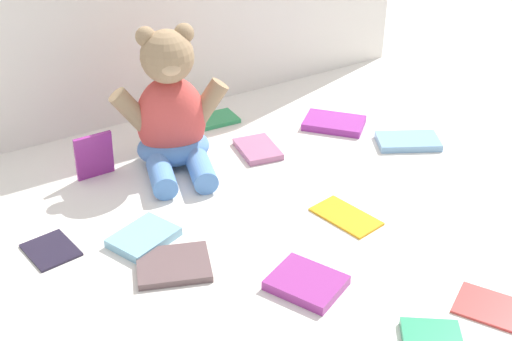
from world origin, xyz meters
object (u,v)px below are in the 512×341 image
at_px(book_case_2, 499,309).
at_px(book_case_7, 346,216).
at_px(book_case_1, 174,265).
at_px(book_case_9, 408,141).
at_px(book_case_0, 334,123).
at_px(book_case_4, 144,237).
at_px(book_case_5, 208,121).
at_px(book_case_6, 258,149).
at_px(teddy_bear, 172,115).
at_px(book_case_10, 51,250).
at_px(book_case_11, 94,156).
at_px(book_case_8, 306,283).

relative_size(book_case_2, book_case_7, 1.03).
xyz_separation_m(book_case_1, book_case_9, (0.63, 0.12, 0.00)).
distance_m(book_case_0, book_case_4, 0.58).
distance_m(book_case_4, book_case_9, 0.64).
xyz_separation_m(book_case_0, book_case_5, (-0.24, 0.17, -0.00)).
bearing_deg(book_case_6, book_case_1, -131.03).
relative_size(teddy_bear, book_case_4, 2.67).
relative_size(book_case_0, book_case_10, 1.44).
distance_m(teddy_bear, book_case_10, 0.37).
bearing_deg(book_case_10, book_case_11, -135.49).
bearing_deg(book_case_10, book_case_6, -174.32).
relative_size(book_case_1, book_case_6, 1.11).
xyz_separation_m(book_case_1, book_case_4, (-0.01, 0.09, 0.00)).
bearing_deg(book_case_7, book_case_6, -99.03).
distance_m(book_case_1, book_case_2, 0.52).
bearing_deg(teddy_bear, book_case_7, -46.71).
relative_size(book_case_4, book_case_8, 0.98).
bearing_deg(book_case_8, teddy_bear, 65.93).
relative_size(book_case_7, book_case_11, 1.34).
relative_size(book_case_6, book_case_11, 1.15).
height_order(book_case_9, book_case_10, book_case_9).
bearing_deg(book_case_8, book_case_4, 100.00).
distance_m(teddy_bear, book_case_4, 0.30).
bearing_deg(book_case_2, book_case_9, -146.77).
relative_size(book_case_4, book_case_11, 1.16).
bearing_deg(book_case_6, book_case_0, 13.08).
distance_m(book_case_2, book_case_5, 0.80).
xyz_separation_m(teddy_bear, book_case_11, (-0.16, 0.03, -0.06)).
relative_size(book_case_5, book_case_6, 1.27).
relative_size(book_case_2, book_case_8, 1.16).
distance_m(book_case_2, book_case_10, 0.74).
relative_size(book_case_0, book_case_7, 1.07).
relative_size(book_case_2, book_case_4, 1.18).
distance_m(book_case_6, book_case_9, 0.33).
height_order(book_case_5, book_case_8, book_case_8).
distance_m(book_case_8, book_case_9, 0.54).
height_order(teddy_bear, book_case_2, teddy_bear).
distance_m(book_case_1, book_case_8, 0.22).
distance_m(book_case_0, book_case_2, 0.65).
relative_size(book_case_10, book_case_11, 0.99).
bearing_deg(book_case_11, book_case_1, -90.49).
relative_size(book_case_5, book_case_11, 1.45).
bearing_deg(book_case_11, book_case_4, -92.89).
relative_size(book_case_7, book_case_10, 1.35).
bearing_deg(book_case_8, book_case_1, 111.40).
height_order(book_case_7, book_case_11, book_case_11).
relative_size(book_case_1, book_case_5, 0.88).
bearing_deg(book_case_6, book_case_4, -143.34).
relative_size(teddy_bear, book_case_10, 3.13).
height_order(book_case_7, book_case_8, book_case_8).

